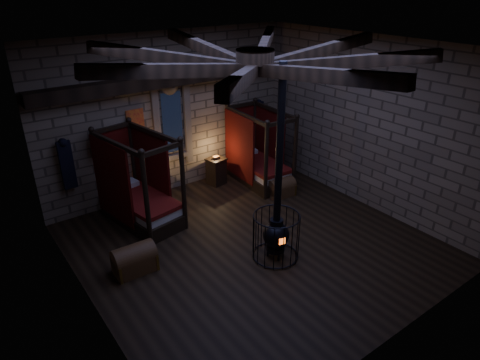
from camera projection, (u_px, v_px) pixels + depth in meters
room at (252, 73)px, 7.92m from camera, size 7.02×7.02×4.29m
bed_left at (140, 200)px, 10.18m from camera, size 1.43×2.23×2.17m
bed_right at (258, 164)px, 12.17m from camera, size 1.18×2.06×2.08m
trunk_left at (135, 260)px, 8.49m from camera, size 0.84×0.55×0.60m
trunk_right at (281, 188)px, 11.45m from camera, size 0.73×0.49×0.51m
nightstand_left at (159, 188)px, 11.14m from camera, size 0.48×0.47×0.85m
nightstand_right at (216, 171)px, 12.05m from camera, size 0.55×0.54×0.84m
stove at (276, 232)px, 8.78m from camera, size 0.97×0.97×4.05m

